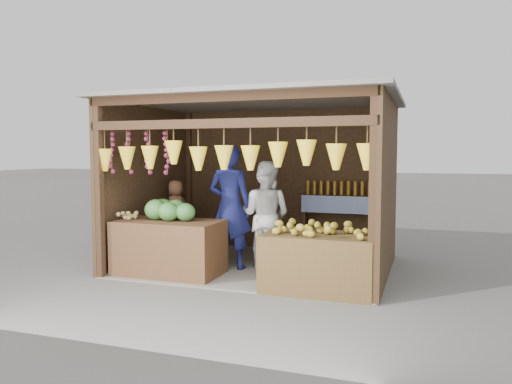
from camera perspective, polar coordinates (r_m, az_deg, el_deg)
ground at (r=8.10m, az=0.25°, el=-8.49°), size 80.00×80.00×0.00m
stall_structure at (r=7.86m, az=-0.07°, el=3.38°), size 4.30×3.30×2.66m
back_shelf at (r=8.93m, az=9.33°, el=-1.65°), size 1.25×0.32×1.32m
counter_left at (r=7.57m, az=-9.88°, el=-6.31°), size 1.55×0.85×0.82m
counter_right at (r=6.68m, az=7.22°, el=-8.01°), size 1.46×0.85×0.75m
stool at (r=8.91m, az=-9.10°, el=-6.30°), size 0.34×0.34×0.32m
man_standing at (r=7.77m, az=-2.98°, el=-1.73°), size 0.74×0.50×1.96m
woman_standing at (r=7.75m, az=1.10°, el=-2.71°), size 0.88×0.71×1.69m
vendor_seated at (r=8.81m, az=-9.16°, el=-1.98°), size 0.60×0.55×1.03m
melon_pile at (r=7.53m, az=-9.73°, el=-1.98°), size 1.00×0.50×0.32m
tanfruit_pile at (r=7.75m, az=-14.56°, el=-2.58°), size 0.34×0.40×0.13m
mango_pile at (r=6.52m, az=7.28°, el=-3.96°), size 1.40×0.64×0.22m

